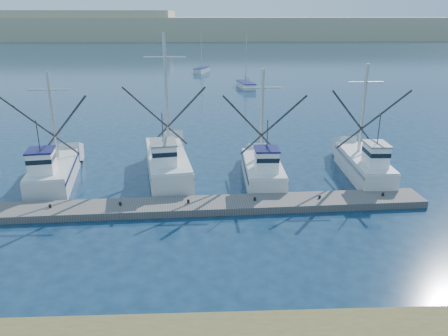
{
  "coord_description": "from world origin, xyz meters",
  "views": [
    {
      "loc": [
        -4.51,
        -17.06,
        10.99
      ],
      "look_at": [
        -3.44,
        8.0,
        2.19
      ],
      "focal_mm": 35.0,
      "sensor_mm": 36.0,
      "label": 1
    }
  ],
  "objects": [
    {
      "name": "sailboat_near",
      "position": [
        1.96,
        52.64,
        0.5
      ],
      "size": [
        2.77,
        5.72,
        8.1
      ],
      "rotation": [
        0.0,
        0.0,
        0.18
      ],
      "color": "silver",
      "rests_on": "ground"
    },
    {
      "name": "dune_ridge",
      "position": [
        0.0,
        210.0,
        5.0
      ],
      "size": [
        360.0,
        60.0,
        10.0
      ],
      "primitive_type": "cube",
      "color": "tan",
      "rests_on": "ground"
    },
    {
      "name": "trawler_fleet",
      "position": [
        -7.99,
        11.72,
        0.98
      ],
      "size": [
        31.18,
        9.26,
        9.89
      ],
      "color": "silver",
      "rests_on": "ground"
    },
    {
      "name": "ground",
      "position": [
        0.0,
        0.0,
        0.0
      ],
      "size": [
        500.0,
        500.0,
        0.0
      ],
      "primitive_type": "plane",
      "color": "#0C2137",
      "rests_on": "ground"
    },
    {
      "name": "floating_dock",
      "position": [
        -7.61,
        6.74,
        0.22
      ],
      "size": [
        32.82,
        3.69,
        0.44
      ],
      "primitive_type": "cube",
      "rotation": [
        0.0,
        0.0,
        0.05
      ],
      "color": "#625D58",
      "rests_on": "ground"
    },
    {
      "name": "sailboat_far",
      "position": [
        -5.2,
        73.08,
        0.5
      ],
      "size": [
        3.31,
        5.35,
        8.1
      ],
      "rotation": [
        0.0,
        0.0,
        -0.35
      ],
      "color": "silver",
      "rests_on": "ground"
    }
  ]
}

